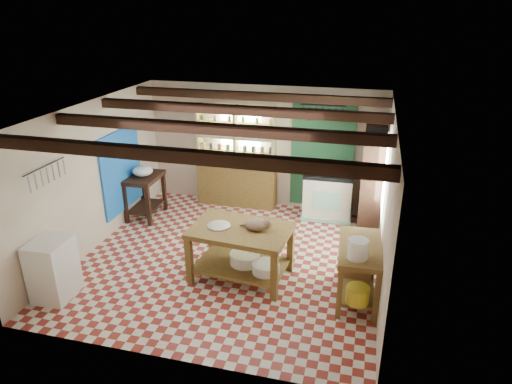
% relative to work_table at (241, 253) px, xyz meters
% --- Properties ---
extents(floor, '(5.00, 5.00, 0.02)m').
position_rel_work_table_xyz_m(floor, '(-0.34, 0.47, -0.44)').
color(floor, maroon).
rests_on(floor, ground).
extents(ceiling, '(5.00, 5.00, 0.02)m').
position_rel_work_table_xyz_m(ceiling, '(-0.34, 0.47, 2.17)').
color(ceiling, '#404045').
rests_on(ceiling, wall_back).
extents(wall_back, '(5.00, 0.04, 2.60)m').
position_rel_work_table_xyz_m(wall_back, '(-0.34, 2.97, 0.87)').
color(wall_back, beige).
rests_on(wall_back, floor).
extents(wall_front, '(5.00, 0.04, 2.60)m').
position_rel_work_table_xyz_m(wall_front, '(-0.34, -2.03, 0.87)').
color(wall_front, beige).
rests_on(wall_front, floor).
extents(wall_left, '(0.04, 5.00, 2.60)m').
position_rel_work_table_xyz_m(wall_left, '(-2.84, 0.47, 0.87)').
color(wall_left, beige).
rests_on(wall_left, floor).
extents(wall_right, '(0.04, 5.00, 2.60)m').
position_rel_work_table_xyz_m(wall_right, '(2.16, 0.47, 0.87)').
color(wall_right, beige).
rests_on(wall_right, floor).
extents(ceiling_beams, '(5.00, 3.80, 0.15)m').
position_rel_work_table_xyz_m(ceiling_beams, '(-0.34, 0.47, 2.05)').
color(ceiling_beams, black).
rests_on(ceiling_beams, ceiling).
extents(blue_wall_patch, '(0.04, 1.40, 1.60)m').
position_rel_work_table_xyz_m(blue_wall_patch, '(-2.81, 1.37, 0.67)').
color(blue_wall_patch, blue).
rests_on(blue_wall_patch, wall_left).
extents(green_wall_patch, '(1.30, 0.04, 2.30)m').
position_rel_work_table_xyz_m(green_wall_patch, '(0.91, 2.94, 0.82)').
color(green_wall_patch, '#215330').
rests_on(green_wall_patch, wall_back).
extents(window_back, '(0.90, 0.02, 0.80)m').
position_rel_work_table_xyz_m(window_back, '(-0.84, 2.95, 1.27)').
color(window_back, white).
rests_on(window_back, wall_back).
extents(window_right, '(0.02, 1.30, 1.20)m').
position_rel_work_table_xyz_m(window_right, '(2.14, 1.47, 0.97)').
color(window_right, white).
rests_on(window_right, wall_right).
extents(utensil_rail, '(0.06, 0.90, 0.28)m').
position_rel_work_table_xyz_m(utensil_rail, '(-2.78, -0.73, 1.35)').
color(utensil_rail, black).
rests_on(utensil_rail, wall_left).
extents(pot_rack, '(0.86, 0.12, 0.36)m').
position_rel_work_table_xyz_m(pot_rack, '(0.91, 2.52, 1.75)').
color(pot_rack, black).
rests_on(pot_rack, ceiling).
extents(shelving_unit, '(1.70, 0.34, 2.20)m').
position_rel_work_table_xyz_m(shelving_unit, '(-0.89, 2.78, 0.67)').
color(shelving_unit, '#CDB976').
rests_on(shelving_unit, floor).
extents(tall_rack, '(0.40, 0.86, 2.00)m').
position_rel_work_table_xyz_m(tall_rack, '(1.94, 2.27, 0.57)').
color(tall_rack, black).
rests_on(tall_rack, floor).
extents(work_table, '(1.62, 1.16, 0.87)m').
position_rel_work_table_xyz_m(work_table, '(0.00, 0.00, 0.00)').
color(work_table, brown).
rests_on(work_table, floor).
extents(stove, '(1.00, 0.68, 0.96)m').
position_rel_work_table_xyz_m(stove, '(1.10, 2.62, 0.04)').
color(stove, white).
rests_on(stove, floor).
extents(prep_table, '(0.64, 0.91, 0.90)m').
position_rel_work_table_xyz_m(prep_table, '(-2.54, 1.70, 0.02)').
color(prep_table, black).
rests_on(prep_table, floor).
extents(white_cabinet, '(0.54, 0.64, 0.93)m').
position_rel_work_table_xyz_m(white_cabinet, '(-2.56, -1.21, 0.03)').
color(white_cabinet, white).
rests_on(white_cabinet, floor).
extents(right_counter, '(0.67, 1.26, 0.88)m').
position_rel_work_table_xyz_m(right_counter, '(1.84, -0.13, 0.00)').
color(right_counter, brown).
rests_on(right_counter, floor).
extents(cat, '(0.41, 0.32, 0.17)m').
position_rel_work_table_xyz_m(cat, '(0.25, 0.03, 0.52)').
color(cat, '#987658').
rests_on(cat, work_table).
extents(steel_tray, '(0.40, 0.40, 0.02)m').
position_rel_work_table_xyz_m(steel_tray, '(-0.35, -0.02, 0.45)').
color(steel_tray, '#94949B').
rests_on(steel_tray, work_table).
extents(basin_large, '(0.54, 0.54, 0.17)m').
position_rel_work_table_xyz_m(basin_large, '(0.05, 0.05, -0.12)').
color(basin_large, white).
rests_on(basin_large, work_table).
extents(basin_small, '(0.47, 0.47, 0.15)m').
position_rel_work_table_xyz_m(basin_small, '(0.44, -0.14, -0.13)').
color(basin_small, white).
rests_on(basin_small, work_table).
extents(kettle_left, '(0.22, 0.22, 0.25)m').
position_rel_work_table_xyz_m(kettle_left, '(0.85, 2.61, 0.65)').
color(kettle_left, '#94949B').
rests_on(kettle_left, stove).
extents(kettle_right, '(0.15, 0.15, 0.18)m').
position_rel_work_table_xyz_m(kettle_right, '(1.20, 2.62, 0.61)').
color(kettle_right, black).
rests_on(kettle_right, stove).
extents(enamel_bowl, '(0.42, 0.42, 0.20)m').
position_rel_work_table_xyz_m(enamel_bowl, '(-2.54, 1.70, 0.57)').
color(enamel_bowl, white).
rests_on(enamel_bowl, prep_table).
extents(white_bucket, '(0.29, 0.29, 0.28)m').
position_rel_work_table_xyz_m(white_bucket, '(1.81, -0.48, 0.58)').
color(white_bucket, white).
rests_on(white_bucket, right_counter).
extents(wicker_basket, '(0.43, 0.35, 0.29)m').
position_rel_work_table_xyz_m(wicker_basket, '(1.82, 0.17, -0.06)').
color(wicker_basket, '#97663D').
rests_on(wicker_basket, right_counter).
extents(yellow_tub, '(0.34, 0.34, 0.24)m').
position_rel_work_table_xyz_m(yellow_tub, '(1.86, -0.58, -0.08)').
color(yellow_tub, gold).
rests_on(yellow_tub, right_counter).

